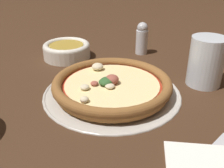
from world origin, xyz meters
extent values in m
plane|color=#3D2616|center=(0.00, 0.00, 0.00)|extent=(3.00, 3.00, 0.00)
cylinder|color=#B7B2A8|center=(0.00, 0.00, 0.00)|extent=(0.31, 0.31, 0.00)
torus|color=#B7B2A8|center=(0.00, 0.00, 0.00)|extent=(0.32, 0.32, 0.01)
cylinder|color=#BC7F42|center=(0.00, 0.00, 0.01)|extent=(0.26, 0.26, 0.01)
torus|color=brown|center=(0.00, 0.00, 0.03)|extent=(0.27, 0.27, 0.02)
cylinder|color=#A32D19|center=(0.00, 0.00, 0.02)|extent=(0.23, 0.23, 0.00)
cylinder|color=beige|center=(0.00, 0.00, 0.02)|extent=(0.22, 0.22, 0.00)
ellipsoid|color=#2D5628|center=(-0.01, 0.00, 0.03)|extent=(0.04, 0.04, 0.02)
ellipsoid|color=beige|center=(-0.01, -0.02, 0.03)|extent=(0.03, 0.03, 0.01)
ellipsoid|color=#994C3D|center=(-0.01, 0.02, 0.03)|extent=(0.02, 0.02, 0.01)
ellipsoid|color=beige|center=(-0.08, -0.05, 0.03)|extent=(0.02, 0.02, 0.01)
ellipsoid|color=beige|center=(-0.07, 0.00, 0.03)|extent=(0.03, 0.03, 0.01)
ellipsoid|color=#994C3D|center=(-0.04, 0.01, 0.03)|extent=(0.02, 0.02, 0.01)
ellipsoid|color=beige|center=(0.00, 0.08, 0.03)|extent=(0.03, 0.03, 0.02)
ellipsoid|color=#994C3D|center=(0.00, 0.00, 0.04)|extent=(0.04, 0.04, 0.02)
ellipsoid|color=#2D5628|center=(-0.02, 0.00, 0.03)|extent=(0.04, 0.04, 0.01)
cylinder|color=silver|center=(-0.03, 0.26, 0.02)|extent=(0.14, 0.14, 0.04)
torus|color=silver|center=(-0.03, 0.26, 0.04)|extent=(0.14, 0.14, 0.02)
cylinder|color=olive|center=(-0.03, 0.26, 0.04)|extent=(0.10, 0.10, 0.00)
cylinder|color=silver|center=(0.22, -0.05, 0.06)|extent=(0.08, 0.08, 0.12)
cube|color=#B7B7BC|center=(0.10, -0.24, 0.00)|extent=(0.05, 0.04, 0.00)
cylinder|color=silver|center=(0.20, 0.20, 0.04)|extent=(0.04, 0.04, 0.07)
sphere|color=#B2B2B7|center=(0.20, 0.20, 0.08)|extent=(0.03, 0.03, 0.03)
camera|label=1|loc=(-0.23, -0.48, 0.30)|focal=42.00mm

